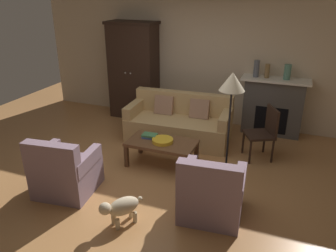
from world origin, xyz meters
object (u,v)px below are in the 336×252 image
at_px(armchair_near_left, 65,173).
at_px(dog, 121,207).
at_px(coffee_table, 162,145).
at_px(mantel_vase_slate, 256,69).
at_px(couch, 179,124).
at_px(armchair_near_right, 211,194).
at_px(mantel_vase_jade, 287,72).
at_px(mantel_vase_bronze, 267,71).
at_px(book_stack, 150,136).
at_px(fruit_bowl, 163,141).
at_px(side_chair_wooden, 264,130).
at_px(floor_lamp, 232,88).
at_px(fireplace, 273,106).
at_px(armoire, 134,71).

xyz_separation_m(armchair_near_left, dog, (1.07, -0.34, -0.07)).
height_order(coffee_table, mantel_vase_slate, mantel_vase_slate).
xyz_separation_m(couch, armchair_near_right, (1.15, -2.04, -0.00)).
bearing_deg(mantel_vase_jade, mantel_vase_slate, 180.00).
distance_m(mantel_vase_bronze, armchair_near_right, 3.11).
height_order(coffee_table, book_stack, book_stack).
bearing_deg(couch, mantel_vase_bronze, 32.79).
bearing_deg(dog, fruit_bowl, 93.03).
xyz_separation_m(mantel_vase_slate, armchair_near_left, (-2.11, -3.18, -0.96)).
height_order(book_stack, mantel_vase_bronze, mantel_vase_bronze).
bearing_deg(dog, mantel_vase_jade, 65.49).
bearing_deg(mantel_vase_slate, mantel_vase_bronze, 0.00).
bearing_deg(book_stack, mantel_vase_slate, 53.65).
height_order(couch, side_chair_wooden, side_chair_wooden).
distance_m(mantel_vase_jade, armchair_near_left, 4.26).
bearing_deg(mantel_vase_slate, coffee_table, -120.35).
bearing_deg(mantel_vase_bronze, floor_lamp, -98.33).
bearing_deg(mantel_vase_slate, fruit_bowl, -119.68).
height_order(mantel_vase_jade, dog, mantel_vase_jade).
height_order(fireplace, armoire, armoire).
bearing_deg(mantel_vase_jade, coffee_table, -131.07).
height_order(fruit_bowl, side_chair_wooden, side_chair_wooden).
bearing_deg(couch, fruit_bowl, -85.04).
distance_m(armchair_near_right, floor_lamp, 1.48).
distance_m(fireplace, dog, 3.82).
distance_m(armoire, armchair_near_right, 3.89).
height_order(coffee_table, mantel_vase_bronze, mantel_vase_bronze).
bearing_deg(floor_lamp, armchair_near_right, -88.89).
bearing_deg(fireplace, floor_lamp, -103.26).
xyz_separation_m(fireplace, mantel_vase_slate, (-0.38, -0.02, 0.71)).
xyz_separation_m(couch, mantel_vase_slate, (1.22, 0.91, 0.96)).
bearing_deg(armoire, couch, -32.23).
height_order(fruit_bowl, armchair_near_left, armchair_near_left).
xyz_separation_m(book_stack, mantel_vase_slate, (1.39, 1.88, 0.83)).
height_order(book_stack, side_chair_wooden, side_chair_wooden).
relative_size(mantel_vase_jade, dog, 0.57).
bearing_deg(mantel_vase_bronze, side_chair_wooden, -82.12).
height_order(fruit_bowl, floor_lamp, floor_lamp).
bearing_deg(fruit_bowl, mantel_vase_jade, 49.52).
distance_m(armoire, armchair_near_left, 3.23).
distance_m(couch, armchair_near_left, 2.44).
height_order(fireplace, armchair_near_right, fireplace).
bearing_deg(floor_lamp, armoire, 142.43).
xyz_separation_m(couch, mantel_vase_bronze, (1.42, 0.91, 0.93)).
bearing_deg(dog, book_stack, 101.89).
relative_size(fruit_bowl, mantel_vase_slate, 1.07).
xyz_separation_m(armoire, mantel_vase_jade, (3.13, 0.06, 0.23)).
xyz_separation_m(coffee_table, mantel_vase_bronze, (1.35, 1.96, 0.88)).
relative_size(fireplace, mantel_vase_slate, 3.96).
distance_m(book_stack, side_chair_wooden, 1.91).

